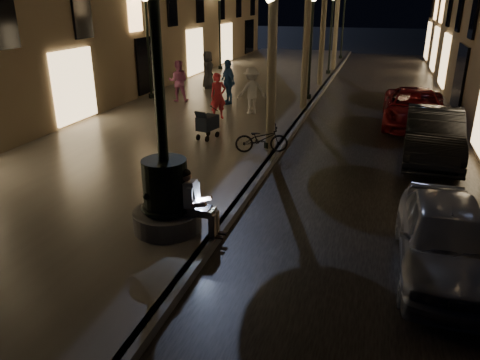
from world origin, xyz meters
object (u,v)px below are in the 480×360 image
(car_third, at_px, (415,108))
(lamp_curb_d, at_px, (344,17))
(car_front, at_px, (446,238))
(lamp_left_b, at_px, (147,31))
(pedestrian_white, at_px, (251,91))
(car_second, at_px, (433,135))
(pedestrian_pink, at_px, (178,81))
(stroller, at_px, (207,123))
(bicycle, at_px, (262,139))
(fountain_lamppost, at_px, (165,183))
(seated_man_laptop, at_px, (194,200))
(lamp_left_c, at_px, (220,21))
(pedestrian_dark, at_px, (208,70))
(lamp_curb_a, at_px, (271,49))
(lamp_curb_c, at_px, (332,22))
(pedestrian_red, at_px, (218,96))
(lamp_curb_b, at_px, (312,31))
(pedestrian_blue, at_px, (228,82))

(car_third, bearing_deg, lamp_curb_d, 103.62)
(car_front, relative_size, car_third, 0.80)
(lamp_left_b, height_order, pedestrian_white, lamp_left_b)
(car_front, height_order, car_second, car_second)
(pedestrian_pink, height_order, pedestrian_white, pedestrian_white)
(stroller, bearing_deg, bicycle, -8.80)
(fountain_lamppost, distance_m, lamp_curb_d, 30.08)
(seated_man_laptop, distance_m, car_second, 8.52)
(seated_man_laptop, relative_size, bicycle, 0.84)
(stroller, bearing_deg, lamp_left_c, 121.15)
(pedestrian_pink, height_order, pedestrian_dark, pedestrian_dark)
(lamp_curb_a, distance_m, bicycle, 2.66)
(lamp_curb_c, distance_m, car_third, 12.18)
(lamp_curb_d, bearing_deg, car_front, -81.20)
(lamp_left_c, distance_m, pedestrian_red, 13.71)
(car_third, relative_size, bicycle, 3.08)
(lamp_curb_b, bearing_deg, pedestrian_red, -119.88)
(lamp_left_b, height_order, pedestrian_blue, lamp_left_b)
(pedestrian_red, bearing_deg, lamp_left_b, 107.97)
(car_front, distance_m, pedestrian_blue, 14.08)
(car_second, distance_m, pedestrian_pink, 11.55)
(bicycle, bearing_deg, pedestrian_red, 17.41)
(lamp_curb_c, distance_m, lamp_left_b, 12.26)
(pedestrian_white, bearing_deg, stroller, 47.61)
(lamp_left_b, bearing_deg, bicycle, -42.87)
(fountain_lamppost, distance_m, pedestrian_pink, 12.73)
(lamp_left_b, height_order, pedestrian_pink, lamp_left_b)
(lamp_curb_c, relative_size, stroller, 4.36)
(seated_man_laptop, bearing_deg, lamp_curb_d, 89.83)
(pedestrian_dark, bearing_deg, lamp_left_b, 147.88)
(lamp_curb_c, xyz_separation_m, pedestrian_white, (-1.76, -11.65, -2.10))
(lamp_curb_d, xyz_separation_m, pedestrian_red, (-2.78, -20.83, -2.15))
(lamp_left_c, xyz_separation_m, car_second, (12.00, -15.09, -2.48))
(car_third, height_order, pedestrian_red, pedestrian_red)
(fountain_lamppost, xyz_separation_m, lamp_curb_b, (0.70, 14.00, 2.02))
(lamp_curb_c, height_order, car_second, lamp_curb_c)
(lamp_curb_a, bearing_deg, seated_man_laptop, -90.83)
(car_front, bearing_deg, pedestrian_pink, 131.40)
(car_front, height_order, pedestrian_pink, pedestrian_pink)
(pedestrian_blue, xyz_separation_m, pedestrian_dark, (-2.17, 3.30, -0.03))
(seated_man_laptop, xyz_separation_m, car_second, (4.98, 6.91, -0.16))
(pedestrian_dark, bearing_deg, pedestrian_red, -160.62)
(fountain_lamppost, xyz_separation_m, lamp_curb_a, (0.70, 6.00, 2.02))
(car_third, bearing_deg, pedestrian_dark, 157.43)
(seated_man_laptop, relative_size, pedestrian_red, 0.77)
(pedestrian_red, xyz_separation_m, pedestrian_blue, (-0.49, 2.71, 0.09))
(seated_man_laptop, distance_m, lamp_left_b, 14.09)
(fountain_lamppost, xyz_separation_m, pedestrian_red, (-2.08, 9.17, -0.13))
(lamp_left_c, bearing_deg, pedestrian_red, -71.38)
(lamp_left_c, bearing_deg, pedestrian_pink, -81.58)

